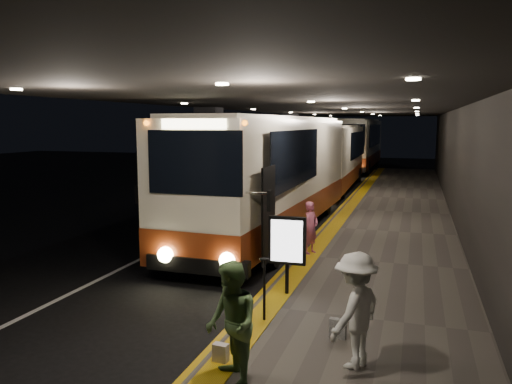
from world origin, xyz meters
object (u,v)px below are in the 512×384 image
Objects in this scene: coach_main at (271,180)px; stanchion_post at (264,290)px; coach_third at (358,146)px; coach_second at (333,160)px; bag_plain at (221,353)px; passenger_boarding at (311,228)px; passenger_waiting_white at (356,310)px; info_sign at (287,242)px; passenger_waiting_green at (232,324)px; bag_polka at (338,328)px.

stanchion_post is (2.13, -7.84, -1.15)m from coach_main.
coach_second is at bearing -89.44° from coach_third.
bag_plain is at bearing -86.39° from coach_second.
passenger_boarding is 5.08m from stanchion_post.
coach_second is 22.39m from bag_plain.
coach_third is 7.22× the size of passenger_waiting_white.
passenger_waiting_white is 3.37m from info_sign.
passenger_waiting_white is (3.89, -34.69, -0.90)m from coach_third.
passenger_waiting_white reaches higher than passenger_boarding.
passenger_waiting_green is (2.36, -10.19, -0.86)m from coach_main.
bag_polka is 2.16m from bag_plain.
passenger_waiting_white is (2.00, -6.36, 0.14)m from passenger_boarding.
coach_third reaches higher than passenger_waiting_white.
coach_third reaches higher than bag_plain.
coach_second is 6.49× the size of passenger_waiting_green.
bag_plain is at bearing -95.08° from stanchion_post.
passenger_waiting_white is at bearing -34.95° from stanchion_post.
bag_polka is 1.55m from stanchion_post.
bag_polka is 1.16× the size of bag_plain.
stanchion_post is at bearing -86.07° from coach_third.
passenger_boarding is (1.89, -28.33, -1.04)m from coach_third.
bag_polka is (1.21, 1.99, -0.72)m from passenger_waiting_green.
passenger_waiting_white is 1.04× the size of info_sign.
passenger_waiting_white is 1.24m from bag_polka.
coach_main is at bearing 107.37° from info_sign.
passenger_waiting_white is at bearing -64.60° from coach_main.
passenger_waiting_white reaches higher than bag_polka.
bag_polka is at bearing -81.72° from coach_second.
passenger_waiting_white is at bearing -81.11° from coach_second.
coach_main is 1.11× the size of coach_second.
coach_third is 37.46× the size of bag_polka.
bag_polka is at bearing -13.95° from stanchion_post.
passenger_boarding is at bearing -85.76° from coach_third.
passenger_waiting_green is 2.44m from bag_polka.
info_sign is (2.17, -6.28, -0.59)m from coach_main.
passenger_waiting_green is (2.25, -22.81, -0.70)m from coach_second.
stanchion_post is at bearing -93.17° from info_sign.
passenger_waiting_green is 6.02× the size of bag_plain.
coach_main is 6.67m from info_sign.
coach_second is at bearing 94.77° from bag_plain.
passenger_boarding is (1.86, -15.39, -0.84)m from coach_second.
passenger_boarding is 6.90m from bag_plain.
passenger_waiting_green is 3.92m from info_sign.
coach_third reaches higher than passenger_waiting_green.
bag_polka is 0.20× the size of info_sign.
passenger_boarding reaches higher than stanchion_post.
coach_second is 19.02m from info_sign.
passenger_waiting_green is 1.04× the size of info_sign.
passenger_waiting_green is (0.39, -7.42, 0.14)m from passenger_boarding.
coach_third is 8.59× the size of passenger_boarding.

